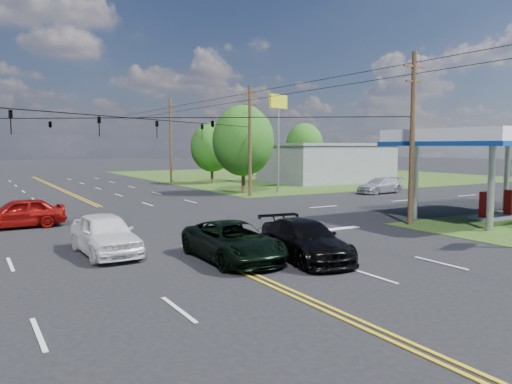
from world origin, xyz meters
TOP-DOWN VIEW (x-y plane):
  - ground at (0.00, 12.00)m, footprint 280.00×280.00m
  - grass_ne at (35.00, 44.00)m, footprint 46.00×48.00m
  - stop_bar at (5.00, 4.00)m, footprint 10.00×0.50m
  - retail_ne at (30.00, 32.00)m, footprint 14.00×10.00m
  - gas_canopy at (19.50, 2.00)m, footprint 12.20×8.20m
  - pole_se at (13.00, 3.00)m, footprint 1.60×0.28m
  - pole_ne at (13.00, 21.00)m, footprint 1.60×0.28m
  - pole_right_far at (13.00, 40.00)m, footprint 1.60×0.28m
  - span_wire_signals at (0.00, 12.00)m, footprint 26.00×18.00m
  - power_lines at (0.00, 10.00)m, footprint 26.04×100.00m
  - tree_right_a at (14.00, 24.00)m, footprint 5.70×5.70m
  - tree_right_b at (16.50, 36.00)m, footprint 4.94×4.94m
  - tree_far_r at (34.00, 42.00)m, footprint 5.32×5.32m
  - pickup_dkgreen at (0.50, 0.41)m, footprint 2.60×5.43m
  - suv_black at (3.00, -0.84)m, footprint 2.83×5.50m
  - pickup_white at (-3.50, 4.00)m, footprint 2.15×5.02m
  - sedan_red at (-5.90, 13.00)m, footprint 4.76×1.97m
  - sedan_far at (24.89, 17.50)m, footprint 5.14×2.45m
  - polesign_ne at (16.97, 22.65)m, footprint 2.42×1.12m

SIDE VIEW (x-z plane):
  - ground at x=0.00m, z-range 0.00..0.00m
  - grass_ne at x=35.00m, z-range -0.01..0.01m
  - stop_bar at x=5.00m, z-range -0.01..0.01m
  - sedan_far at x=24.89m, z-range 0.00..1.45m
  - pickup_dkgreen at x=0.50m, z-range 0.00..1.49m
  - suv_black at x=3.00m, z-range 0.00..1.52m
  - sedan_red at x=-5.90m, z-range 0.00..1.61m
  - pickup_white at x=-3.50m, z-range 0.00..1.69m
  - retail_ne at x=30.00m, z-range 0.00..4.40m
  - tree_right_b at x=16.50m, z-range 0.68..7.76m
  - tree_far_r at x=34.00m, z-range 0.73..8.36m
  - gas_canopy at x=19.50m, z-range 2.04..7.39m
  - tree_right_a at x=14.00m, z-range 0.78..8.96m
  - pole_se at x=13.00m, z-range 0.17..9.67m
  - pole_ne at x=13.00m, z-range 0.17..9.67m
  - pole_right_far at x=13.00m, z-range 0.17..10.17m
  - span_wire_signals at x=0.00m, z-range 5.43..6.56m
  - polesign_ne at x=16.97m, z-range 2.67..11.75m
  - power_lines at x=0.00m, z-range 8.28..8.92m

